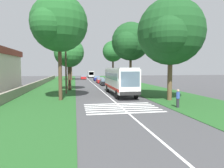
% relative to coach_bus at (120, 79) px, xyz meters
% --- Properties ---
extents(ground, '(160.00, 160.00, 0.00)m').
position_rel_coach_bus_xyz_m(ground, '(-5.84, 1.80, -2.15)').
color(ground, '#424244').
extents(grass_verge_left, '(120.00, 8.00, 0.04)m').
position_rel_coach_bus_xyz_m(grass_verge_left, '(9.16, 10.00, -2.13)').
color(grass_verge_left, '#235623').
rests_on(grass_verge_left, ground).
extents(grass_verge_right, '(120.00, 8.00, 0.04)m').
position_rel_coach_bus_xyz_m(grass_verge_right, '(9.16, -6.40, -2.13)').
color(grass_verge_right, '#235623').
rests_on(grass_verge_right, ground).
extents(centre_line, '(110.00, 0.16, 0.01)m').
position_rel_coach_bus_xyz_m(centre_line, '(9.16, 1.80, -2.14)').
color(centre_line, silver).
rests_on(centre_line, ground).
extents(coach_bus, '(11.16, 2.62, 3.73)m').
position_rel_coach_bus_xyz_m(coach_bus, '(0.00, 0.00, 0.00)').
color(coach_bus, white).
rests_on(coach_bus, ground).
extents(zebra_crossing, '(4.95, 6.80, 0.01)m').
position_rel_coach_bus_xyz_m(zebra_crossing, '(-9.20, 1.80, -2.14)').
color(zebra_crossing, silver).
rests_on(zebra_crossing, ground).
extents(trailing_car_0, '(4.30, 1.78, 1.43)m').
position_rel_coach_bus_xyz_m(trailing_car_0, '(16.37, -0.23, -1.48)').
color(trailing_car_0, black).
rests_on(trailing_car_0, ground).
extents(trailing_car_1, '(4.30, 1.78, 1.43)m').
position_rel_coach_bus_xyz_m(trailing_car_1, '(23.13, -0.11, -1.48)').
color(trailing_car_1, '#B21E1E').
rests_on(trailing_car_1, ground).
extents(trailing_car_2, '(4.30, 1.78, 1.43)m').
position_rel_coach_bus_xyz_m(trailing_car_2, '(32.76, -0.24, -1.48)').
color(trailing_car_2, navy).
rests_on(trailing_car_2, ground).
extents(trailing_car_3, '(4.30, 1.78, 1.43)m').
position_rel_coach_bus_xyz_m(trailing_car_3, '(41.64, 3.33, -1.48)').
color(trailing_car_3, '#B21E1E').
rests_on(trailing_car_3, ground).
extents(trailing_minibus_0, '(6.00, 2.14, 2.53)m').
position_rel_coach_bus_xyz_m(trailing_minibus_0, '(53.27, -0.01, -0.60)').
color(trailing_minibus_0, silver).
rests_on(trailing_minibus_0, ground).
extents(roadside_tree_left_0, '(5.52, 4.94, 8.73)m').
position_rel_coach_bus_xyz_m(roadside_tree_left_0, '(7.48, 7.07, 4.02)').
color(roadside_tree_left_0, '#3D2D1E').
rests_on(roadside_tree_left_0, grass_verge_left).
extents(roadside_tree_left_1, '(7.88, 6.74, 11.19)m').
position_rel_coach_bus_xyz_m(roadside_tree_left_1, '(37.84, 7.41, 5.54)').
color(roadside_tree_left_1, brown).
rests_on(roadside_tree_left_1, grass_verge_left).
extents(roadside_tree_left_2, '(7.06, 6.34, 11.81)m').
position_rel_coach_bus_xyz_m(roadside_tree_left_2, '(-3.60, 7.84, 6.39)').
color(roadside_tree_left_2, '#4C3826').
rests_on(roadside_tree_left_2, grass_verge_left).
extents(roadside_tree_right_0, '(8.85, 7.45, 11.43)m').
position_rel_coach_bus_xyz_m(roadside_tree_right_0, '(-5.44, -4.46, 5.40)').
color(roadside_tree_right_0, brown).
rests_on(roadside_tree_right_0, grass_verge_right).
extents(roadside_tree_right_1, '(6.58, 5.50, 10.76)m').
position_rel_coach_bus_xyz_m(roadside_tree_right_1, '(25.52, -3.58, 5.77)').
color(roadside_tree_right_1, '#3D2D1E').
rests_on(roadside_tree_right_1, grass_verge_right).
extents(roadside_tree_right_2, '(7.88, 6.48, 11.42)m').
position_rel_coach_bus_xyz_m(roadside_tree_right_2, '(6.90, -3.21, 5.88)').
color(roadside_tree_right_2, brown).
rests_on(roadside_tree_right_2, grass_verge_right).
extents(utility_pole, '(0.24, 1.40, 7.27)m').
position_rel_coach_bus_xyz_m(utility_pole, '(2.51, 7.31, 1.67)').
color(utility_pole, '#473828').
rests_on(utility_pole, grass_verge_left).
extents(roadside_wall, '(70.00, 0.40, 1.08)m').
position_rel_coach_bus_xyz_m(roadside_wall, '(14.16, 13.40, -1.57)').
color(roadside_wall, gray).
rests_on(roadside_wall, grass_verge_left).
extents(pedestrian, '(0.34, 0.34, 1.69)m').
position_rel_coach_bus_xyz_m(pedestrian, '(-10.15, -3.30, -1.24)').
color(pedestrian, '#26262D').
rests_on(pedestrian, grass_verge_right).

